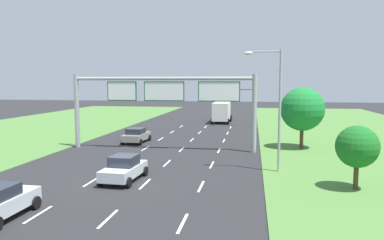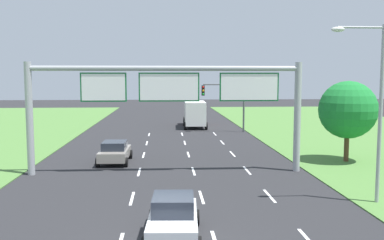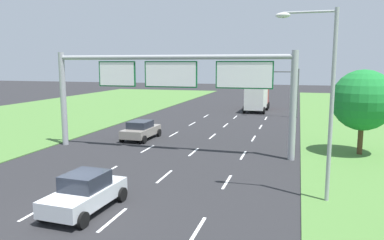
{
  "view_description": "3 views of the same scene",
  "coord_description": "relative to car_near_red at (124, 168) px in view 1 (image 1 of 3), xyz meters",
  "views": [
    {
      "loc": [
        8.26,
        -21.86,
        6.28
      ],
      "look_at": [
        2.77,
        11.84,
        2.81
      ],
      "focal_mm": 35.0,
      "sensor_mm": 36.0,
      "label": 1
    },
    {
      "loc": [
        -0.09,
        -15.08,
        6.07
      ],
      "look_at": [
        1.69,
        12.54,
        3.28
      ],
      "focal_mm": 40.0,
      "sensor_mm": 36.0,
      "label": 2
    },
    {
      "loc": [
        8.68,
        -12.76,
        6.17
      ],
      "look_at": [
        1.6,
        12.1,
        2.26
      ],
      "focal_mm": 35.0,
      "sensor_mm": 36.0,
      "label": 3
    }
  ],
  "objects": [
    {
      "name": "lane_dashes_slip",
      "position": [
        5.04,
        5.46,
        -0.8
      ],
      "size": [
        0.14,
        50.4,
        0.01
      ],
      "color": "white",
      "rests_on": "ground_plane"
    },
    {
      "name": "box_truck",
      "position": [
        3.33,
        35.93,
        0.9
      ],
      "size": [
        2.81,
        7.45,
        3.14
      ],
      "rotation": [
        0.0,
        0.0,
        -0.02
      ],
      "color": "#B21E19",
      "rests_on": "ground_plane"
    },
    {
      "name": "roadside_tree_near",
      "position": [
        14.04,
        0.15,
        1.76
      ],
      "size": [
        2.44,
        2.44,
        3.79
      ],
      "color": "#513823",
      "rests_on": "ground_plane"
    },
    {
      "name": "traffic_light_mast",
      "position": [
        6.46,
        30.81,
        3.06
      ],
      "size": [
        4.76,
        0.49,
        5.6
      ],
      "color": "#47494F",
      "rests_on": "ground_plane"
    },
    {
      "name": "sign_gantry",
      "position": [
        0.12,
        11.13,
        4.16
      ],
      "size": [
        17.24,
        0.44,
        7.0
      ],
      "color": "#9EA0A5",
      "rests_on": "ground_plane"
    },
    {
      "name": "ground_plane",
      "position": [
        -0.21,
        -0.54,
        -0.8
      ],
      "size": [
        200.0,
        200.0,
        0.0
      ],
      "primitive_type": "plane",
      "color": "#262628"
    },
    {
      "name": "roadside_tree_mid",
      "position": [
        12.65,
        13.75,
        2.95
      ],
      "size": [
        4.08,
        4.08,
        5.8
      ],
      "color": "#513823",
      "rests_on": "ground_plane"
    },
    {
      "name": "car_mid_lane",
      "position": [
        -3.85,
        14.61,
        -0.02
      ],
      "size": [
        2.23,
        4.17,
        1.53
      ],
      "rotation": [
        0.0,
        0.0,
        -0.02
      ],
      "color": "gray",
      "rests_on": "ground_plane"
    },
    {
      "name": "car_near_red",
      "position": [
        0.0,
        0.0,
        0.0
      ],
      "size": [
        2.24,
        4.15,
        1.63
      ],
      "rotation": [
        0.0,
        0.0,
        -0.06
      ],
      "color": "silver",
      "rests_on": "ground_plane"
    },
    {
      "name": "street_lamp",
      "position": [
        9.51,
        3.89,
        4.28
      ],
      "size": [
        2.61,
        0.32,
        8.5
      ],
      "color": "#9EA0A5",
      "rests_on": "ground_plane"
    },
    {
      "name": "lane_dashes_inner_right",
      "position": [
        1.54,
        5.46,
        -0.8
      ],
      "size": [
        0.14,
        50.4,
        0.01
      ],
      "color": "white",
      "rests_on": "ground_plane"
    },
    {
      "name": "lane_dashes_inner_left",
      "position": [
        -1.96,
        5.46,
        -0.8
      ],
      "size": [
        0.14,
        50.4,
        0.01
      ],
      "color": "white",
      "rests_on": "ground_plane"
    }
  ]
}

